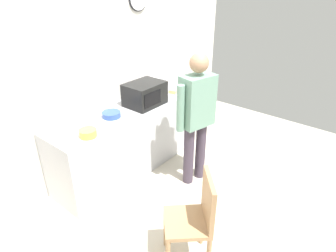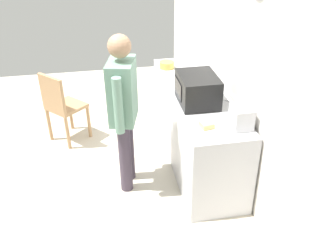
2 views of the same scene
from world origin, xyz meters
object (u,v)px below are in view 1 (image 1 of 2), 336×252
Objects in this scene: cereal_bowl at (111,114)px; spoon_utensil at (53,133)px; microwave at (145,94)px; salad_bowl at (88,133)px; sandwich_plate at (174,93)px; fork_utensil at (130,98)px; mixing_bowl at (102,109)px; toaster at (158,82)px; person_standing at (197,112)px; wooden_chair at (195,217)px.

cereal_bowl is 1.32× the size of spoon_utensil.
salad_bowl is at bearing -172.91° from microwave.
fork_utensil is at bearing 145.89° from sandwich_plate.
salad_bowl is at bearing -142.36° from mixing_bowl.
microwave is at bearing -11.10° from spoon_utensil.
toaster is 1.15m from person_standing.
cereal_bowl reaches higher than fork_utensil.
mixing_bowl is (0.04, 0.22, 0.00)m from cereal_bowl.
toaster is (0.02, 0.32, 0.08)m from sandwich_plate.
microwave is at bearing -5.56° from cereal_bowl.
cereal_bowl reaches higher than wooden_chair.
mixing_bowl reaches higher than wooden_chair.
salad_bowl is 0.65m from mixing_bowl.
wooden_chair is at bearing -105.03° from cereal_bowl.
toaster reaches higher than cereal_bowl.
spoon_utensil is (-0.68, 0.19, -0.03)m from cereal_bowl.
person_standing reaches higher than sandwich_plate.
person_standing reaches higher than spoon_utensil.
microwave reaches higher than mixing_bowl.
cereal_bowl is (-0.54, 0.05, -0.12)m from microwave.
spoon_utensil is at bearing -179.10° from toaster.
person_standing reaches higher than fork_utensil.
fork_utensil is 1.23m from spoon_utensil.
spoon_utensil is 0.10× the size of person_standing.
wooden_chair is (0.07, -1.36, -0.41)m from salad_bowl.
sandwich_plate is 1.49× the size of mixing_bowl.
spoon_utensil is (-1.78, -0.03, -0.10)m from toaster.
toaster reaches higher than mixing_bowl.
salad_bowl is 0.42m from spoon_utensil.
sandwich_plate is 1.14× the size of toaster.
cereal_bowl is 0.61m from fork_utensil.
fork_utensil is 0.18× the size of wooden_chair.
fork_utensil is 2.06m from wooden_chair.
cereal_bowl is 0.24× the size of wooden_chair.
microwave is 2.94× the size of fork_utensil.
sandwich_plate is at bearing -9.45° from spoon_utensil.
toaster is 0.56m from fork_utensil.
fork_utensil is at bearing 3.69° from mixing_bowl.
person_standing reaches higher than cereal_bowl.
salad_bowl is (-1.56, -0.07, 0.02)m from sandwich_plate.
fork_utensil is (0.51, 0.03, -0.03)m from mixing_bowl.
cereal_bowl is 0.22m from mixing_bowl.
fork_utensil is 1.00× the size of spoon_utensil.
toaster is at bearing 64.75° from person_standing.
wooden_chair is at bearing -145.26° from person_standing.
toaster is at bearing 13.97° from salad_bowl.
sandwich_plate reaches higher than fork_utensil.
microwave is 0.30× the size of person_standing.
spoon_utensil is (-1.22, 0.24, -0.15)m from microwave.
person_standing is (0.07, -0.77, -0.06)m from microwave.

